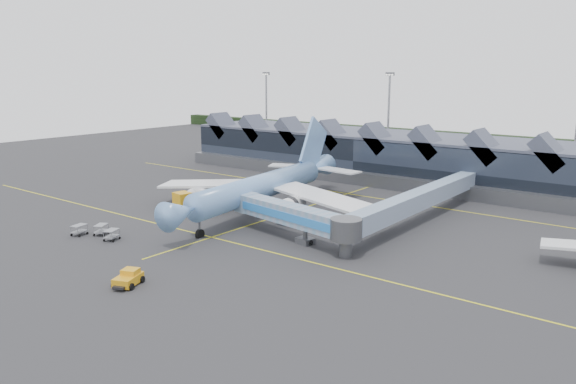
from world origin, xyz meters
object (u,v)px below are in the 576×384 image
Objects in this scene: main_airliner at (265,186)px; pushback_tug at (128,279)px; jet_bridge at (300,218)px; fuel_truck at (203,196)px.

main_airliner is 35.54m from pushback_tug.
jet_bridge is 24.74m from pushback_tug.
main_airliner is 11.18× the size of pushback_tug.
fuel_truck is at bearing 176.51° from jet_bridge.
fuel_truck is 35.66m from pushback_tug.
main_airliner reaches higher than fuel_truck.
jet_bridge is (14.60, -10.15, -0.98)m from main_airliner.
main_airliner is 11.32m from fuel_truck.
fuel_truck is at bearing 100.92° from pushback_tug.
jet_bridge reaches higher than fuel_truck.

